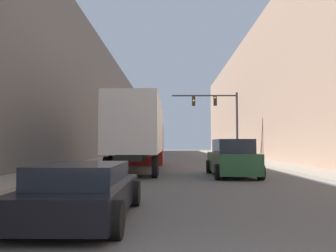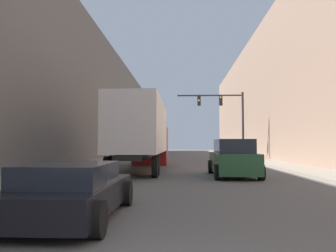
% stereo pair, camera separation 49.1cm
% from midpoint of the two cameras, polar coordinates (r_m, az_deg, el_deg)
% --- Properties ---
extents(sidewalk_right, '(2.45, 80.00, 0.15)m').
position_cam_midpoint_polar(sidewalk_right, '(33.06, 15.33, -5.64)').
color(sidewalk_right, gray).
rests_on(sidewalk_right, ground).
extents(sidewalk_left, '(2.45, 80.00, 0.15)m').
position_cam_midpoint_polar(sidewalk_left, '(32.90, -9.33, -5.73)').
color(sidewalk_left, gray).
rests_on(sidewalk_left, ground).
extents(building_right, '(6.00, 80.00, 14.33)m').
position_cam_midpoint_polar(building_right, '(34.67, 22.02, 6.35)').
color(building_right, '#997A66').
rests_on(building_right, ground).
extents(building_left, '(6.00, 80.00, 13.04)m').
position_cam_midpoint_polar(building_left, '(34.33, -16.19, 5.25)').
color(building_left, '#66605B').
rests_on(building_left, ground).
extents(semi_truck, '(2.55, 12.36, 4.00)m').
position_cam_midpoint_polar(semi_truck, '(20.29, -3.62, -1.32)').
color(semi_truck, silver).
rests_on(semi_truck, ground).
extents(sedan_car, '(2.09, 4.23, 1.17)m').
position_cam_midpoint_polar(sedan_car, '(7.31, -14.54, -10.92)').
color(sedan_car, black).
rests_on(sedan_car, ground).
extents(suv_car, '(2.13, 4.69, 1.80)m').
position_cam_midpoint_polar(suv_car, '(16.37, 12.11, -5.62)').
color(suv_car, '#234C2D').
rests_on(suv_car, ground).
extents(traffic_signal_gantry, '(6.23, 0.35, 6.46)m').
position_cam_midpoint_polar(traffic_signal_gantry, '(31.27, 10.74, 2.20)').
color(traffic_signal_gantry, black).
rests_on(traffic_signal_gantry, ground).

